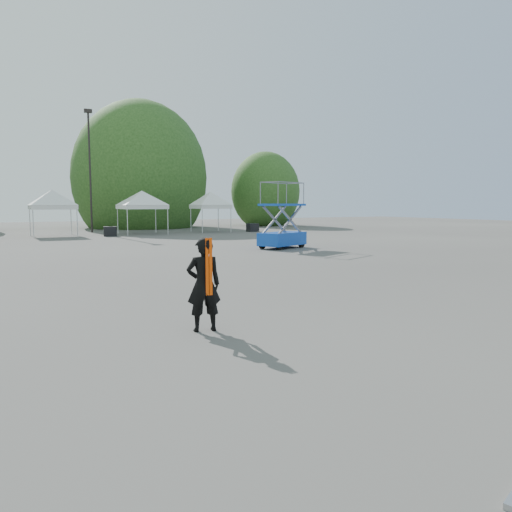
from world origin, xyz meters
name	(u,v)px	position (x,y,z in m)	size (l,w,h in m)	color
ground	(224,309)	(0.00, 0.00, 0.00)	(120.00, 120.00, 0.00)	#474442
light_pole_east	(90,164)	(3.00, 32.00, 5.52)	(0.60, 0.25, 9.80)	black
tree_mid_e	(140,178)	(9.00, 39.00, 4.84)	(5.12, 5.12, 7.79)	#382314
tree_far_e	(265,192)	(22.00, 37.00, 3.63)	(3.84, 3.84, 5.84)	#382314
tent_e	(52,193)	(-0.30, 28.49, 3.06)	(4.31, 4.31, 3.88)	silver
tent_f	(142,194)	(6.08, 28.15, 3.06)	(4.62, 4.62, 3.88)	silver
tent_g	(210,195)	(11.83, 28.22, 3.06)	(3.84, 3.84, 3.88)	silver
man	(204,284)	(-1.11, -1.55, 0.87)	(0.70, 0.53, 1.73)	black
scissor_lift	(282,215)	(9.14, 12.46, 1.74)	(2.98, 2.28, 3.45)	#0D28AA
crate_mid	(110,231)	(3.29, 26.64, 0.35)	(0.90, 0.70, 0.70)	black
crate_east	(253,228)	(15.12, 27.00, 0.34)	(0.89, 0.69, 0.69)	black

